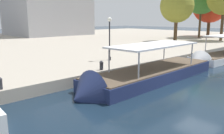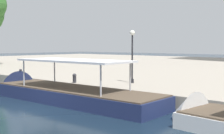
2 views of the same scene
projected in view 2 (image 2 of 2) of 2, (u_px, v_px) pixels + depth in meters
The scene contains 5 objects.
ground_plane at pixel (13, 112), 17.41m from camera, with size 220.00×220.00×0.00m, color #142333.
tour_boat_2 at pixel (62, 96), 20.93m from camera, with size 14.20×3.72×4.13m.
mooring_bollard_1 at pixel (21, 72), 29.17m from camera, with size 0.29×0.29×0.71m.
mooring_bollard_2 at pixel (75, 78), 24.18m from camera, with size 0.31×0.31×0.73m.
lamp_post at pixel (132, 50), 23.86m from camera, with size 0.40×0.40×4.09m.
Camera 2 is at (15.50, -9.28, 3.76)m, focal length 49.60 mm.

